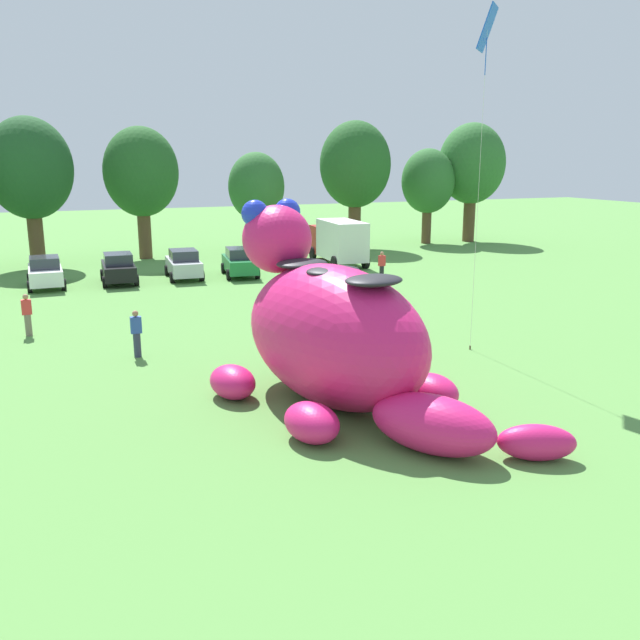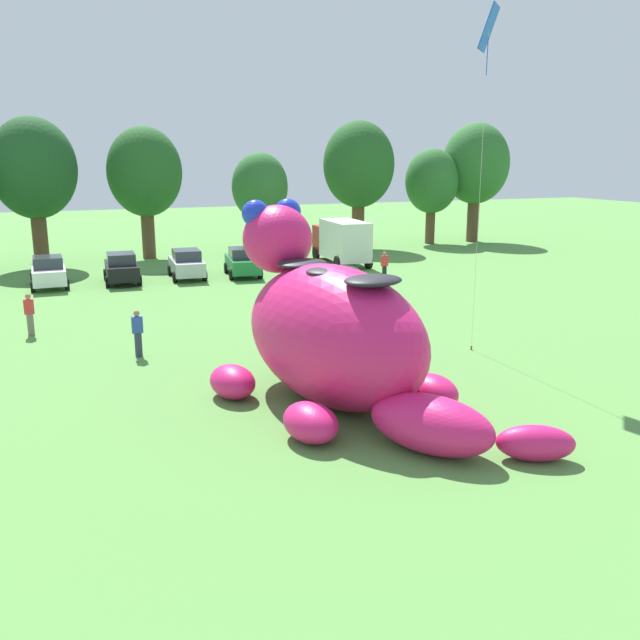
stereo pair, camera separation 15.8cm
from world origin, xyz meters
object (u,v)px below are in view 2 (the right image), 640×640
Objects in this scene: car_black at (122,268)px; spectator_by_cars at (138,334)px; car_white at (49,272)px; tethered_flying_kite at (488,35)px; box_truck at (341,240)px; spectator_near_inflatable at (384,266)px; spectator_mid_field at (30,315)px; car_green at (243,262)px; car_silver at (187,264)px; giant_inflatable_creature at (334,333)px.

car_black is 2.43× the size of spectator_by_cars.
car_white is at bearing 178.72° from car_black.
tethered_flying_kite reaches higher than car_white.
box_truck is 6.87m from spectator_near_inflatable.
car_green is at bearing 41.83° from spectator_mid_field.
car_silver is at bearing 73.17° from spectator_by_cars.
car_green is 2.50× the size of spectator_by_cars.
car_white and car_black have the same top height.
giant_inflatable_creature is 6.18× the size of spectator_near_inflatable.
car_black is at bearing -172.94° from box_truck.
spectator_by_cars is at bearing -79.46° from car_white.
car_silver is 16.28m from spectator_by_cars.
tethered_flying_kite reaches higher than spectator_near_inflatable.
spectator_by_cars is 0.14× the size of tethered_flying_kite.
car_silver is at bearing 172.30° from car_green.
car_white and car_green have the same top height.
spectator_mid_field is 5.95m from spectator_by_cars.
box_truck is (10.70, 24.16, -0.49)m from giant_inflatable_creature.
tethered_flying_kite reaches higher than car_green.
car_white reaches higher than spectator_mid_field.
car_silver is 2.45× the size of spectator_mid_field.
car_green is 2.50× the size of spectator_near_inflatable.
spectator_by_cars is (-15.42, -17.26, -0.75)m from box_truck.
car_white is 10.92m from car_green.
tethered_flying_kite is at bearing -100.20° from box_truck.
spectator_by_cars is (-15.19, -10.44, 0.00)m from spectator_near_inflatable.
tethered_flying_kite is (10.66, -19.18, 10.13)m from car_black.
car_black and car_green have the same top height.
spectator_mid_field is 1.00× the size of spectator_by_cars.
car_silver and car_green have the same top height.
tethered_flying_kite is (-3.55, -14.15, 10.14)m from spectator_near_inflatable.
car_green is 8.58m from spectator_near_inflatable.
tethered_flying_kite reaches higher than spectator_mid_field.
car_white is at bearing 108.71° from giant_inflatable_creature.
car_white is 0.98× the size of car_silver.
car_white reaches higher than spectator_by_cars.
box_truck reaches higher than car_green.
spectator_mid_field is at bearing -113.31° from car_black.
car_white and car_silver have the same top height.
box_truck is at bearing 48.23° from spectator_by_cars.
spectator_by_cars is at bearing 124.31° from giant_inflatable_creature.
spectator_near_inflatable is at bearing 58.86° from giant_inflatable_creature.
box_truck reaches higher than spectator_mid_field.
spectator_mid_field is (-11.68, -10.46, -0.01)m from car_green.
giant_inflatable_creature is 8.45m from spectator_by_cars.
giant_inflatable_creature is at bearing -98.53° from car_green.
box_truck is at bearing 7.06° from car_black.
giant_inflatable_creature is 22.52m from car_silver.
car_black is (-3.73, 22.38, -1.23)m from giant_inflatable_creature.
car_white is (-7.61, 22.46, -1.23)m from giant_inflatable_creature.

